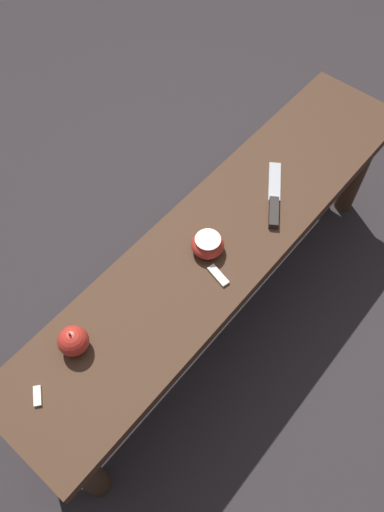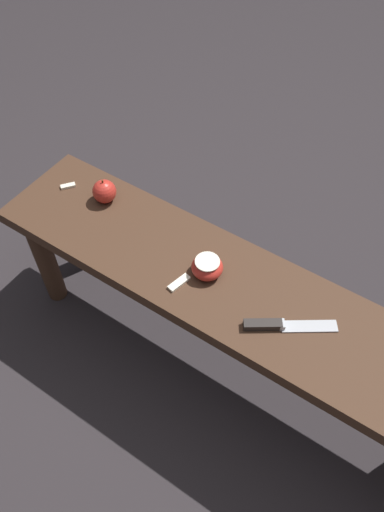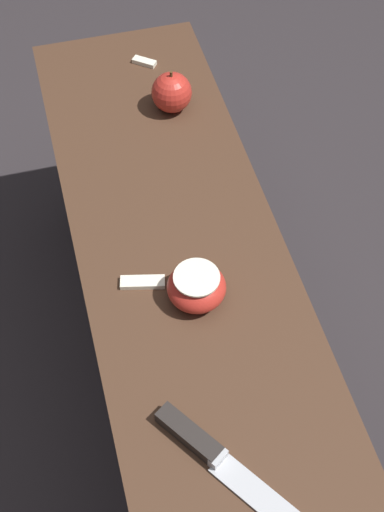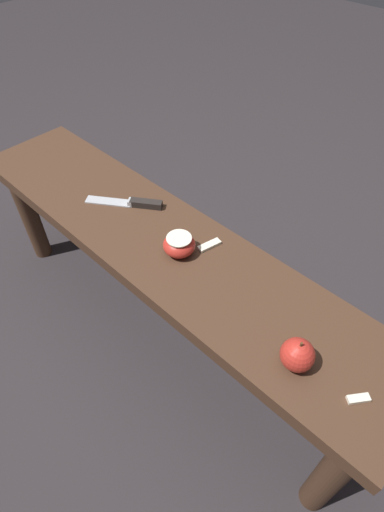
{
  "view_description": "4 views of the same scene",
  "coord_description": "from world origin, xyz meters",
  "px_view_note": "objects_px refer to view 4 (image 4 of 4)",
  "views": [
    {
      "loc": [
        0.6,
        0.4,
        1.49
      ],
      "look_at": [
        0.12,
        -0.01,
        0.47
      ],
      "focal_mm": 35.0,
      "sensor_mm": 36.0,
      "label": 1
    },
    {
      "loc": [
        -0.32,
        0.66,
        1.48
      ],
      "look_at": [
        0.12,
        -0.01,
        0.47
      ],
      "focal_mm": 35.0,
      "sensor_mm": 36.0,
      "label": 2
    },
    {
      "loc": [
        -0.45,
        0.15,
        1.27
      ],
      "look_at": [
        0.12,
        -0.01,
        0.47
      ],
      "focal_mm": 50.0,
      "sensor_mm": 36.0,
      "label": 3
    },
    {
      "loc": [
        0.58,
        -0.49,
        1.17
      ],
      "look_at": [
        0.12,
        -0.01,
        0.47
      ],
      "focal_mm": 28.0,
      "sensor_mm": 36.0,
      "label": 4
    }
  ],
  "objects_px": {
    "wooden_bench": "(162,259)",
    "apple_whole": "(297,355)",
    "knife": "(135,203)",
    "apple_cut": "(180,244)"
  },
  "relations": [
    {
      "from": "wooden_bench",
      "to": "apple_cut",
      "type": "xyz_separation_m",
      "value": [
        0.07,
        0.0,
        0.11
      ]
    },
    {
      "from": "wooden_bench",
      "to": "knife",
      "type": "distance_m",
      "value": 0.18
    },
    {
      "from": "wooden_bench",
      "to": "apple_cut",
      "type": "height_order",
      "value": "apple_cut"
    },
    {
      "from": "knife",
      "to": "apple_whole",
      "type": "xyz_separation_m",
      "value": [
        0.61,
        -0.1,
        0.03
      ]
    },
    {
      "from": "wooden_bench",
      "to": "apple_cut",
      "type": "relative_size",
      "value": 16.85
    },
    {
      "from": "apple_whole",
      "to": "knife",
      "type": "bearing_deg",
      "value": 170.33
    },
    {
      "from": "wooden_bench",
      "to": "apple_whole",
      "type": "height_order",
      "value": "apple_whole"
    },
    {
      "from": "wooden_bench",
      "to": "apple_whole",
      "type": "distance_m",
      "value": 0.48
    },
    {
      "from": "knife",
      "to": "apple_whole",
      "type": "distance_m",
      "value": 0.62
    },
    {
      "from": "knife",
      "to": "apple_cut",
      "type": "height_order",
      "value": "apple_cut"
    }
  ]
}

